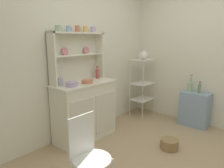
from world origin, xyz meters
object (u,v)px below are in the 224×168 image
at_px(hutch_shelf_unit, 76,53).
at_px(side_shelf_blue, 195,109).
at_px(wire_chair, 88,151).
at_px(flower_vase, 190,86).
at_px(utensil_jar, 60,82).
at_px(jam_bottle, 97,74).
at_px(bowl_mixing_large, 72,84).
at_px(bakers_rack, 143,81).
at_px(oil_bottle, 199,88).
at_px(floor_basket, 169,144).
at_px(hutch_cabinet, 85,110).
at_px(porcelain_teapot, 144,55).
at_px(cup_sage_0, 58,28).

relative_size(hutch_shelf_unit, side_shelf_blue, 1.52).
xyz_separation_m(wire_chair, flower_vase, (2.48, 0.04, 0.19)).
bearing_deg(utensil_jar, jam_bottle, 0.71).
distance_m(bowl_mixing_large, flower_vase, 2.12).
xyz_separation_m(bakers_rack, side_shelf_blue, (0.18, -1.00, -0.41)).
bearing_deg(utensil_jar, oil_bottle, -31.59).
bearing_deg(flower_vase, utensil_jar, 152.06).
bearing_deg(floor_basket, hutch_cabinet, 115.66).
bearing_deg(wire_chair, utensil_jar, 84.78).
relative_size(bakers_rack, porcelain_teapot, 4.62).
bearing_deg(cup_sage_0, bowl_mixing_large, -79.28).
relative_size(hutch_shelf_unit, cup_sage_0, 9.47).
distance_m(bakers_rack, cup_sage_0, 2.02).
bearing_deg(hutch_shelf_unit, porcelain_teapot, -10.46).
height_order(bakers_rack, utensil_jar, bakers_rack).
bearing_deg(bakers_rack, bowl_mixing_large, 179.06).
relative_size(hutch_cabinet, hutch_shelf_unit, 1.07).
relative_size(side_shelf_blue, bowl_mixing_large, 3.57).
height_order(bowl_mixing_large, jam_bottle, jam_bottle).
relative_size(hutch_cabinet, oil_bottle, 4.79).
distance_m(porcelain_teapot, oil_bottle, 1.18).
relative_size(hutch_cabinet, bowl_mixing_large, 5.83).
relative_size(hutch_shelf_unit, porcelain_teapot, 3.75).
bearing_deg(flower_vase, oil_bottle, -90.41).
bearing_deg(hutch_cabinet, porcelain_teapot, -4.04).
bearing_deg(side_shelf_blue, jam_bottle, 136.68).
xyz_separation_m(floor_basket, porcelain_teapot, (0.88, 1.05, 1.15)).
relative_size(hutch_cabinet, flower_vase, 3.09).
height_order(bakers_rack, porcelain_teapot, porcelain_teapot).
distance_m(hutch_cabinet, flower_vase, 1.91).
relative_size(hutch_shelf_unit, floor_basket, 3.66).
height_order(side_shelf_blue, porcelain_teapot, porcelain_teapot).
xyz_separation_m(hutch_shelf_unit, jam_bottle, (0.37, -0.08, -0.35)).
bearing_deg(side_shelf_blue, bowl_mixing_large, 151.81).
bearing_deg(jam_bottle, bakers_rack, -9.94).
bearing_deg(porcelain_teapot, flower_vase, -78.06).
bearing_deg(cup_sage_0, wire_chair, -115.04).
bearing_deg(hutch_shelf_unit, utensil_jar, -166.70).
xyz_separation_m(hutch_shelf_unit, oil_bottle, (1.62, -1.31, -0.63)).
distance_m(floor_basket, utensil_jar, 1.77).
height_order(bakers_rack, cup_sage_0, cup_sage_0).
bearing_deg(wire_chair, hutch_cabinet, 68.80).
distance_m(side_shelf_blue, flower_vase, 0.42).
bearing_deg(flower_vase, floor_basket, -170.54).
bearing_deg(jam_bottle, bowl_mixing_large, -166.31).
xyz_separation_m(bowl_mixing_large, porcelain_teapot, (1.73, -0.03, 0.29)).
height_order(floor_basket, utensil_jar, utensil_jar).
distance_m(floor_basket, bowl_mixing_large, 1.62).
height_order(hutch_cabinet, flower_vase, flower_vase).
height_order(side_shelf_blue, bowl_mixing_large, bowl_mixing_large).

